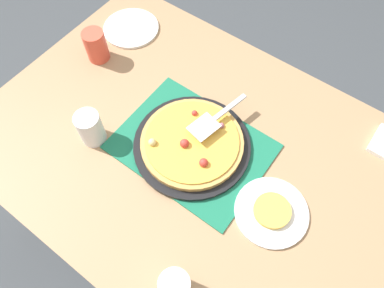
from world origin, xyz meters
TOP-DOWN VIEW (x-y plane):
  - ground_plane at (0.00, 0.00)m, footprint 8.00×8.00m
  - dining_table at (0.00, 0.00)m, footprint 1.40×1.00m
  - placemat at (0.00, 0.00)m, footprint 0.48×0.36m
  - pizza_pan at (0.00, 0.00)m, footprint 0.38×0.38m
  - pizza at (-0.00, 0.00)m, footprint 0.33×0.33m
  - plate_near_left at (0.32, -0.04)m, footprint 0.22×0.22m
  - plate_side at (-0.51, 0.29)m, footprint 0.22×0.22m
  - served_slice_left at (0.32, -0.04)m, footprint 0.11×0.11m
  - cup_near at (-0.28, -0.16)m, footprint 0.08×0.08m
  - cup_far at (0.22, -0.38)m, footprint 0.08×0.08m
  - cup_corner at (-0.51, 0.11)m, footprint 0.08×0.08m
  - pizza_server at (0.02, 0.10)m, footprint 0.09×0.23m

SIDE VIEW (x-z plane):
  - ground_plane at x=0.00m, z-range 0.00..0.00m
  - dining_table at x=0.00m, z-range 0.27..1.02m
  - placemat at x=0.00m, z-range 0.75..0.76m
  - plate_near_left at x=0.32m, z-range 0.75..0.76m
  - plate_side at x=-0.51m, z-range 0.75..0.76m
  - pizza_pan at x=0.00m, z-range 0.76..0.77m
  - served_slice_left at x=0.32m, z-range 0.76..0.78m
  - pizza at x=0.00m, z-range 0.76..0.81m
  - cup_near at x=-0.28m, z-range 0.75..0.87m
  - cup_far at x=0.22m, z-range 0.75..0.87m
  - cup_corner at x=-0.51m, z-range 0.75..0.87m
  - pizza_server at x=0.02m, z-range 0.82..0.82m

